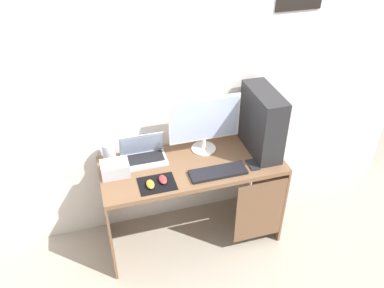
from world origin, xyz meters
name	(u,v)px	position (x,y,z in m)	size (l,w,h in m)	color
ground_plane	(192,233)	(0.00, 0.00, 0.00)	(8.00, 8.00, 0.00)	#9E9384
wall_back	(180,80)	(0.00, 0.33, 1.30)	(4.00, 0.05, 2.60)	silver
desk	(195,180)	(0.02, -0.01, 0.60)	(1.37, 0.57, 0.76)	brown
pc_tower	(262,122)	(0.56, 0.03, 1.02)	(0.18, 0.46, 0.51)	#232326
monitor	(204,123)	(0.14, 0.14, 1.01)	(0.55, 0.19, 0.46)	white
laptop	(143,154)	(-0.34, 0.16, 0.81)	(0.34, 0.22, 0.21)	#B7BCC6
speaker	(109,153)	(-0.59, 0.19, 0.84)	(0.10, 0.10, 0.17)	#B7BCC6
projector	(115,169)	(-0.57, 0.03, 0.81)	(0.20, 0.14, 0.11)	#B7BCC6
keyboard	(218,172)	(0.15, -0.17, 0.77)	(0.42, 0.14, 0.02)	black
mousepad	(157,184)	(-0.30, -0.16, 0.76)	(0.26, 0.20, 0.01)	black
mouse_left	(163,180)	(-0.26, -0.15, 0.78)	(0.06, 0.10, 0.03)	#B23333
mouse_right	(150,184)	(-0.35, -0.17, 0.78)	(0.06, 0.10, 0.03)	orange
cell_phone	(253,165)	(0.43, -0.15, 0.77)	(0.07, 0.13, 0.01)	#232326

